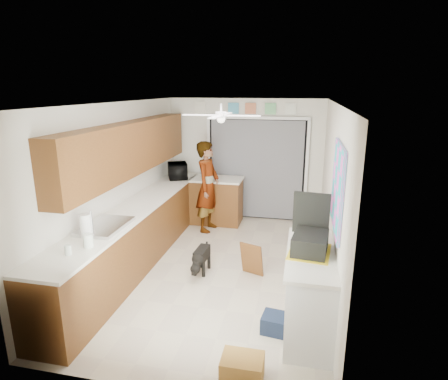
{
  "coord_description": "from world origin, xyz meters",
  "views": [
    {
      "loc": [
        1.19,
        -5.15,
        2.71
      ],
      "look_at": [
        0.0,
        0.4,
        1.15
      ],
      "focal_mm": 30.0,
      "sensor_mm": 36.0,
      "label": 1
    }
  ],
  "objects_px": {
    "microwave": "(178,171)",
    "cardboard_box": "(242,369)",
    "navy_crate": "(277,324)",
    "dog": "(202,259)",
    "man": "(208,187)",
    "suitcase": "(310,243)",
    "paper_towel_roll": "(86,226)"
  },
  "relations": [
    {
      "from": "microwave",
      "to": "cardboard_box",
      "type": "distance_m",
      "value": 4.61
    },
    {
      "from": "navy_crate",
      "to": "dog",
      "type": "bearing_deg",
      "value": 135.13
    },
    {
      "from": "microwave",
      "to": "man",
      "type": "xyz_separation_m",
      "value": [
        0.69,
        -0.29,
        -0.22
      ]
    },
    {
      "from": "suitcase",
      "to": "navy_crate",
      "type": "distance_m",
      "value": 1.02
    },
    {
      "from": "paper_towel_roll",
      "to": "man",
      "type": "xyz_separation_m",
      "value": [
        0.78,
        2.88,
        -0.21
      ]
    },
    {
      "from": "suitcase",
      "to": "navy_crate",
      "type": "relative_size",
      "value": 1.5
    },
    {
      "from": "man",
      "to": "dog",
      "type": "xyz_separation_m",
      "value": [
        0.35,
        -1.72,
        -0.66
      ]
    },
    {
      "from": "microwave",
      "to": "navy_crate",
      "type": "xyz_separation_m",
      "value": [
        2.26,
        -3.23,
        -0.99
      ]
    },
    {
      "from": "cardboard_box",
      "to": "suitcase",
      "type": "bearing_deg",
      "value": 59.94
    },
    {
      "from": "cardboard_box",
      "to": "navy_crate",
      "type": "height_order",
      "value": "cardboard_box"
    },
    {
      "from": "man",
      "to": "navy_crate",
      "type": "bearing_deg",
      "value": -144.49
    },
    {
      "from": "navy_crate",
      "to": "dog",
      "type": "distance_m",
      "value": 1.72
    },
    {
      "from": "paper_towel_roll",
      "to": "man",
      "type": "distance_m",
      "value": 2.99
    },
    {
      "from": "suitcase",
      "to": "dog",
      "type": "height_order",
      "value": "suitcase"
    },
    {
      "from": "microwave",
      "to": "dog",
      "type": "relative_size",
      "value": 0.99
    },
    {
      "from": "microwave",
      "to": "cardboard_box",
      "type": "bearing_deg",
      "value": -177.98
    },
    {
      "from": "man",
      "to": "dog",
      "type": "bearing_deg",
      "value": -161.16
    },
    {
      "from": "cardboard_box",
      "to": "navy_crate",
      "type": "xyz_separation_m",
      "value": [
        0.26,
        0.82,
        -0.02
      ]
    },
    {
      "from": "cardboard_box",
      "to": "man",
      "type": "xyz_separation_m",
      "value": [
        -1.3,
        3.75,
        0.75
      ]
    },
    {
      "from": "navy_crate",
      "to": "cardboard_box",
      "type": "bearing_deg",
      "value": -107.87
    },
    {
      "from": "navy_crate",
      "to": "dog",
      "type": "xyz_separation_m",
      "value": [
        -1.22,
        1.21,
        0.11
      ]
    },
    {
      "from": "paper_towel_roll",
      "to": "dog",
      "type": "distance_m",
      "value": 1.84
    },
    {
      "from": "microwave",
      "to": "cardboard_box",
      "type": "xyz_separation_m",
      "value": [
        2.0,
        -4.04,
        -0.96
      ]
    },
    {
      "from": "dog",
      "to": "paper_towel_roll",
      "type": "bearing_deg",
      "value": -131.63
    },
    {
      "from": "cardboard_box",
      "to": "dog",
      "type": "bearing_deg",
      "value": 115.23
    },
    {
      "from": "man",
      "to": "dog",
      "type": "distance_m",
      "value": 1.88
    },
    {
      "from": "paper_towel_roll",
      "to": "cardboard_box",
      "type": "relative_size",
      "value": 0.73
    },
    {
      "from": "man",
      "to": "suitcase",
      "type": "bearing_deg",
      "value": -138.06
    },
    {
      "from": "paper_towel_roll",
      "to": "cardboard_box",
      "type": "height_order",
      "value": "paper_towel_roll"
    },
    {
      "from": "cardboard_box",
      "to": "man",
      "type": "relative_size",
      "value": 0.23
    },
    {
      "from": "paper_towel_roll",
      "to": "navy_crate",
      "type": "relative_size",
      "value": 0.89
    },
    {
      "from": "microwave",
      "to": "man",
      "type": "bearing_deg",
      "value": -137.13
    }
  ]
}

